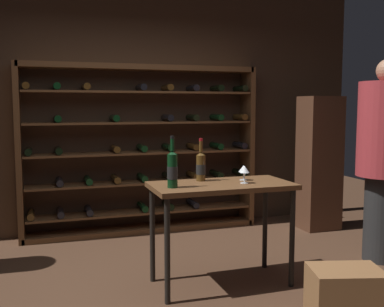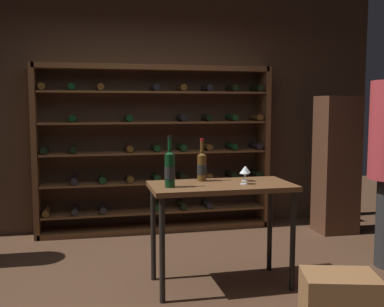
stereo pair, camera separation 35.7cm
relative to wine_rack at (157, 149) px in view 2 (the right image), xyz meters
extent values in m
plane|color=#472D1E|center=(-0.18, -1.92, -0.96)|extent=(10.26, 10.26, 0.00)
cube|color=#3D2B1E|center=(-0.18, 0.21, 0.50)|extent=(5.99, 0.10, 2.93)
cube|color=brown|center=(-1.35, 0.00, 0.00)|extent=(0.06, 0.32, 1.93)
cube|color=brown|center=(1.33, 0.00, 0.00)|extent=(0.06, 0.32, 1.93)
cube|color=brown|center=(-0.01, 0.00, 0.94)|extent=(2.68, 0.32, 0.06)
cube|color=brown|center=(-0.01, 0.00, -0.93)|extent=(2.68, 0.32, 0.06)
cube|color=brown|center=(-0.01, 0.00, -0.73)|extent=(2.60, 0.32, 0.02)
cylinder|color=#4C3314|center=(-1.25, 0.00, -0.67)|extent=(0.08, 0.30, 0.08)
cylinder|color=black|center=(-0.94, 0.00, -0.67)|extent=(0.08, 0.30, 0.08)
cylinder|color=black|center=(-0.63, 0.00, -0.67)|extent=(0.08, 0.30, 0.08)
cylinder|color=black|center=(-0.01, 0.00, -0.67)|extent=(0.08, 0.30, 0.08)
cylinder|color=black|center=(0.30, 0.00, -0.67)|extent=(0.08, 0.30, 0.08)
cylinder|color=black|center=(0.61, 0.00, -0.67)|extent=(0.08, 0.30, 0.08)
cube|color=brown|center=(-0.01, 0.00, -0.38)|extent=(2.60, 0.32, 0.02)
cylinder|color=black|center=(-0.94, 0.00, -0.32)|extent=(0.08, 0.30, 0.08)
cylinder|color=black|center=(-0.63, 0.00, -0.32)|extent=(0.08, 0.30, 0.08)
cylinder|color=#4C3314|center=(-0.32, 0.00, -0.32)|extent=(0.08, 0.30, 0.08)
cylinder|color=black|center=(-0.01, 0.00, -0.32)|extent=(0.08, 0.30, 0.08)
cylinder|color=black|center=(0.30, 0.00, -0.32)|extent=(0.08, 0.30, 0.08)
cylinder|color=#4C3314|center=(0.61, 0.00, -0.32)|extent=(0.08, 0.30, 0.08)
cylinder|color=black|center=(0.92, 0.00, -0.32)|extent=(0.08, 0.30, 0.08)
cylinder|color=black|center=(1.23, 0.00, -0.32)|extent=(0.08, 0.30, 0.08)
cube|color=brown|center=(-0.01, 0.00, -0.03)|extent=(2.60, 0.32, 0.02)
cylinder|color=black|center=(-1.25, 0.00, 0.02)|extent=(0.08, 0.30, 0.08)
cylinder|color=black|center=(-0.94, 0.00, 0.02)|extent=(0.08, 0.30, 0.08)
cylinder|color=#4C3314|center=(-0.32, 0.00, 0.02)|extent=(0.08, 0.30, 0.08)
cylinder|color=black|center=(-0.01, 0.00, 0.02)|extent=(0.08, 0.30, 0.08)
cylinder|color=black|center=(0.30, 0.00, 0.02)|extent=(0.08, 0.30, 0.08)
cylinder|color=#4C3314|center=(0.61, 0.00, 0.02)|extent=(0.08, 0.30, 0.08)
cylinder|color=black|center=(0.92, 0.00, 0.02)|extent=(0.08, 0.30, 0.08)
cylinder|color=black|center=(1.23, 0.00, 0.02)|extent=(0.08, 0.30, 0.08)
cube|color=brown|center=(-0.01, 0.00, 0.31)|extent=(2.60, 0.32, 0.02)
cylinder|color=black|center=(-0.94, 0.00, 0.37)|extent=(0.08, 0.30, 0.08)
cylinder|color=black|center=(-0.32, 0.00, 0.37)|extent=(0.08, 0.30, 0.08)
cylinder|color=black|center=(0.30, 0.00, 0.37)|extent=(0.08, 0.30, 0.08)
cylinder|color=black|center=(0.61, 0.00, 0.37)|extent=(0.08, 0.30, 0.08)
cylinder|color=black|center=(0.92, 0.00, 0.37)|extent=(0.08, 0.30, 0.08)
cylinder|color=#4C3314|center=(1.23, 0.00, 0.37)|extent=(0.08, 0.30, 0.08)
cube|color=brown|center=(-0.01, 0.00, 0.66)|extent=(2.60, 0.32, 0.02)
cylinder|color=#4C3314|center=(-1.25, 0.00, 0.72)|extent=(0.08, 0.30, 0.08)
cylinder|color=black|center=(-0.94, 0.00, 0.72)|extent=(0.08, 0.30, 0.08)
cylinder|color=#4C3314|center=(-0.63, 0.00, 0.72)|extent=(0.08, 0.30, 0.08)
cylinder|color=black|center=(-0.01, 0.00, 0.72)|extent=(0.08, 0.30, 0.08)
cylinder|color=#4C3314|center=(0.30, 0.00, 0.72)|extent=(0.08, 0.30, 0.08)
cylinder|color=black|center=(0.61, 0.00, 0.72)|extent=(0.08, 0.30, 0.08)
cylinder|color=black|center=(0.92, 0.00, 0.72)|extent=(0.08, 0.30, 0.08)
cylinder|color=black|center=(1.23, 0.00, 0.72)|extent=(0.08, 0.30, 0.08)
cube|color=brown|center=(0.26, -1.78, -0.14)|extent=(1.15, 0.57, 0.04)
cylinder|color=black|center=(-0.26, -2.01, -0.56)|extent=(0.04, 0.04, 0.81)
cylinder|color=black|center=(0.79, -2.01, -0.56)|extent=(0.04, 0.04, 0.81)
cylinder|color=black|center=(-0.26, -1.54, -0.56)|extent=(0.04, 0.04, 0.81)
cylinder|color=black|center=(0.79, -1.54, -0.56)|extent=(0.04, 0.04, 0.81)
cube|color=brown|center=(0.81, -2.67, -0.78)|extent=(0.56, 0.46, 0.37)
cube|color=#4C2D1E|center=(2.02, -0.53, -0.17)|extent=(0.44, 0.36, 1.58)
cylinder|color=#4C3314|center=(0.14, -1.61, -0.01)|extent=(0.08, 0.08, 0.22)
cone|color=#4C3314|center=(0.14, -1.61, 0.11)|extent=(0.08, 0.08, 0.03)
cylinder|color=#4C3314|center=(0.14, -1.61, 0.17)|extent=(0.03, 0.03, 0.10)
cylinder|color=maroon|center=(0.14, -1.61, 0.23)|extent=(0.03, 0.03, 0.02)
cylinder|color=black|center=(0.14, -1.61, -0.02)|extent=(0.08, 0.08, 0.08)
cylinder|color=black|center=(-0.17, -1.84, 0.01)|extent=(0.08, 0.08, 0.26)
cone|color=black|center=(-0.17, -1.84, 0.15)|extent=(0.08, 0.08, 0.03)
cylinder|color=black|center=(-0.17, -1.84, 0.21)|extent=(0.03, 0.03, 0.10)
cylinder|color=black|center=(-0.17, -1.84, 0.27)|extent=(0.03, 0.03, 0.02)
cylinder|color=black|center=(-0.17, -1.84, 0.00)|extent=(0.08, 0.08, 0.10)
cylinder|color=silver|center=(0.50, -1.69, -0.12)|extent=(0.07, 0.07, 0.00)
cylinder|color=silver|center=(0.50, -1.69, -0.08)|extent=(0.01, 0.01, 0.07)
cone|color=silver|center=(0.50, -1.69, -0.02)|extent=(0.09, 0.09, 0.06)
cylinder|color=#590A14|center=(0.50, -1.69, -0.03)|extent=(0.05, 0.05, 0.02)
cylinder|color=silver|center=(0.44, -1.84, -0.12)|extent=(0.07, 0.07, 0.00)
cylinder|color=silver|center=(0.44, -1.84, -0.07)|extent=(0.01, 0.01, 0.08)
cone|color=silver|center=(0.44, -1.84, 0.00)|extent=(0.08, 0.08, 0.06)
cylinder|color=#590A14|center=(0.44, -1.84, -0.02)|extent=(0.04, 0.04, 0.02)
camera|label=1|loc=(-1.13, -5.18, 0.51)|focal=42.81mm
camera|label=2|loc=(-0.78, -5.28, 0.51)|focal=42.81mm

